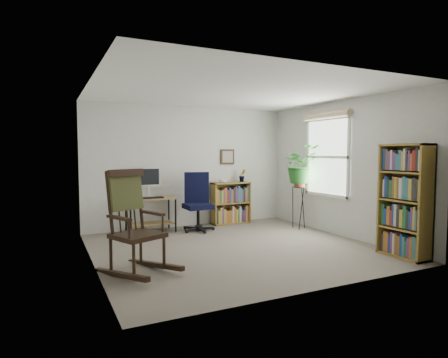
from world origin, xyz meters
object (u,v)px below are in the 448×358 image
office_chair (198,201)px  low_bookshelf (231,203)px  desk (151,215)px  rocking_chair (138,221)px  tall_bookshelf (405,201)px

office_chair → low_bookshelf: bearing=39.3°
office_chair → desk: bearing=176.5°
office_chair → low_bookshelf: (0.89, 0.40, -0.13)m
desk → rocking_chair: rocking_chair is taller
rocking_chair → tall_bookshelf: (3.56, -0.91, 0.15)m
desk → office_chair: (0.84, -0.28, 0.24)m
low_bookshelf → tall_bookshelf: bearing=-71.9°
rocking_chair → low_bookshelf: rocking_chair is taller
desk → rocking_chair: 2.42m
low_bookshelf → desk: bearing=-176.0°
rocking_chair → low_bookshelf: size_ratio=1.49×
rocking_chair → low_bookshelf: bearing=20.5°
desk → rocking_chair: size_ratio=0.70×
desk → office_chair: bearing=-18.6°
rocking_chair → desk: bearing=48.2°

